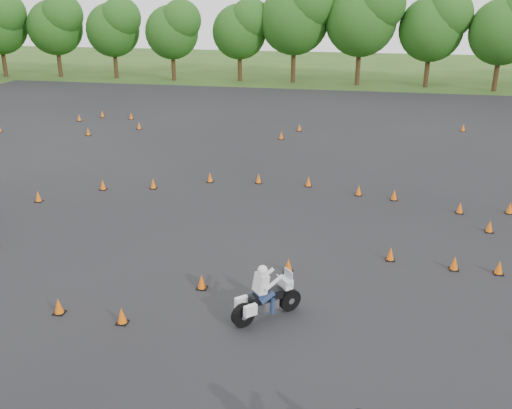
# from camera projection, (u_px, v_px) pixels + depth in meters

# --- Properties ---
(ground) EXTENTS (140.00, 140.00, 0.00)m
(ground) POSITION_uv_depth(u_px,v_px,m) (231.00, 286.00, 17.67)
(ground) COLOR #2D5119
(ground) RESTS_ON ground
(asphalt_pad) EXTENTS (62.00, 62.00, 0.00)m
(asphalt_pad) POSITION_uv_depth(u_px,v_px,m) (265.00, 215.00, 23.18)
(asphalt_pad) COLOR black
(asphalt_pad) RESTS_ON ground
(treeline) EXTENTS (86.88, 32.42, 11.00)m
(treeline) POSITION_uv_depth(u_px,v_px,m) (363.00, 40.00, 47.56)
(treeline) COLOR #204C15
(treeline) RESTS_ON ground
(traffic_cones) EXTENTS (36.24, 32.85, 0.45)m
(traffic_cones) POSITION_uv_depth(u_px,v_px,m) (258.00, 214.00, 22.66)
(traffic_cones) COLOR #DC5909
(traffic_cones) RESTS_ON asphalt_pad
(rider_white) EXTENTS (2.07, 2.02, 1.71)m
(rider_white) POSITION_uv_depth(u_px,v_px,m) (267.00, 291.00, 15.65)
(rider_white) COLOR silver
(rider_white) RESTS_ON ground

